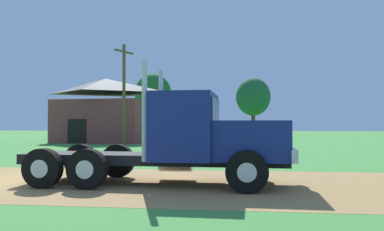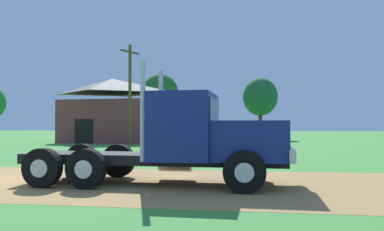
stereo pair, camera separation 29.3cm
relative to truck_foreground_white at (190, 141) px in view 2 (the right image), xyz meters
name	(u,v)px [view 2 (the right image)]	position (x,y,z in m)	size (l,w,h in m)	color
ground_plane	(6,180)	(-5.69, 0.15, -1.22)	(200.00, 200.00, 0.00)	#408939
dirt_track	(6,180)	(-5.69, 0.15, -1.21)	(120.00, 6.91, 0.01)	#9E7A47
truck_foreground_white	(190,141)	(0.00, 0.00, 0.00)	(7.66, 2.88, 3.38)	black
shed_building	(112,112)	(-11.69, 25.95, 1.74)	(9.42, 7.38, 6.12)	brown
utility_pole_far	(130,92)	(-8.25, 20.65, 3.17)	(1.01, 2.07, 8.28)	brown
tree_mid	(160,94)	(-9.93, 38.54, 4.41)	(4.61, 4.61, 8.19)	#513823
tree_right	(260,97)	(2.56, 36.43, 3.72)	(4.04, 4.04, 7.19)	#513823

